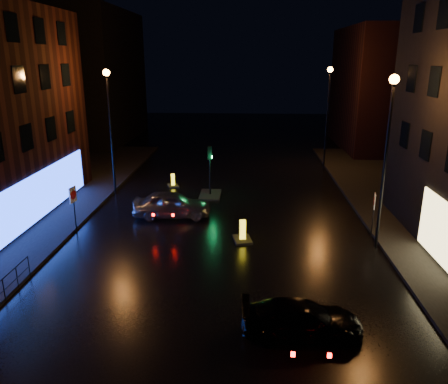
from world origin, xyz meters
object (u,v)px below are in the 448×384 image
Objects in this scene: road_sign_right at (374,205)px; traffic_signal at (210,189)px; bollard_near at (243,236)px; silver_hatchback at (172,204)px; bollard_far at (173,184)px; dark_sedan at (302,319)px; road_sign_left at (73,199)px.

traffic_signal is at bearing -23.02° from road_sign_right.
bollard_near is at bearing 20.63° from road_sign_right.
traffic_signal is 0.76× the size of silver_hatchback.
silver_hatchback is (-1.91, -4.24, 0.27)m from traffic_signal.
traffic_signal is 2.41× the size of bollard_near.
bollard_far is at bearing 144.10° from traffic_signal.
bollard_near is 7.00m from road_sign_right.
traffic_signal reaches higher than dark_sedan.
traffic_signal is 3.62m from bollard_far.
bollard_far is at bearing 4.70° from silver_hatchback.
dark_sedan is 8.19m from bollard_near.
traffic_signal is 4.66m from silver_hatchback.
bollard_near is 11.02m from bollard_far.
road_sign_left reaches higher than dark_sedan.
traffic_signal is 9.74m from road_sign_left.
bollard_far is at bearing 20.87° from dark_sedan.
road_sign_left is at bearing 50.62° from dark_sedan.
traffic_signal reaches higher than road_sign_left.
bollard_near is at bearing 5.40° from road_sign_left.
road_sign_right is (9.10, -6.73, 1.29)m from traffic_signal.
bollard_far is (-5.24, 9.70, -0.04)m from bollard_near.
road_sign_right is at bearing -36.50° from traffic_signal.
silver_hatchback is 1.78× the size of road_sign_left.
traffic_signal is 1.44× the size of road_sign_right.
traffic_signal is at bearing -55.22° from bollard_far.
dark_sedan is (6.35, -11.25, -0.18)m from silver_hatchback.
silver_hatchback is at bearing 0.72° from road_sign_right.
dark_sedan is 1.72× the size of road_sign_right.
road_sign_right is (11.01, -2.49, 1.02)m from silver_hatchback.
road_sign_right is at bearing -29.84° from dark_sedan.
road_sign_left is (-4.78, -2.69, 1.14)m from silver_hatchback.
road_sign_right reaches higher than dark_sedan.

